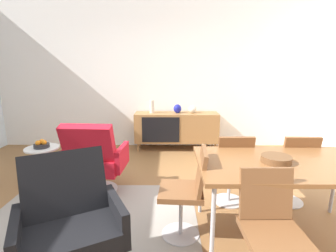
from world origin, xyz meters
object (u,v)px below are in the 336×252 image
at_px(sideboard, 176,127).
at_px(dining_chair_near_window, 188,190).
at_px(armchair_black_shell, 70,221).
at_px(fruit_bowl, 42,145).
at_px(dining_chair_front_left, 270,227).
at_px(wooden_bowl_on_table, 276,159).
at_px(vase_ceramic_small, 152,107).
at_px(vase_cobalt, 193,109).
at_px(lounge_chair_red, 95,158).
at_px(dining_table, 287,166).
at_px(dining_chair_back_right, 293,166).
at_px(side_table_round, 43,161).
at_px(dining_chair_back_left, 232,166).
at_px(vase_sculptural_dark, 177,109).

bearing_deg(sideboard, dining_chair_near_window, -89.24).
bearing_deg(dining_chair_near_window, armchair_black_shell, -151.42).
height_order(dining_chair_near_window, fruit_bowl, dining_chair_near_window).
bearing_deg(dining_chair_front_left, sideboard, 100.16).
height_order(wooden_bowl_on_table, dining_chair_near_window, dining_chair_near_window).
distance_m(vase_ceramic_small, fruit_bowl, 2.10).
xyz_separation_m(vase_ceramic_small, fruit_bowl, (-1.38, -1.56, -0.28)).
bearing_deg(armchair_black_shell, vase_cobalt, 69.50).
xyz_separation_m(armchair_black_shell, fruit_bowl, (-0.99, 1.58, 0.09)).
xyz_separation_m(sideboard, dining_chair_near_window, (0.03, -2.64, 0.03)).
relative_size(lounge_chair_red, fruit_bowl, 4.73).
bearing_deg(vase_cobalt, dining_chair_near_window, -95.94).
bearing_deg(wooden_bowl_on_table, dining_chair_near_window, 179.28).
distance_m(vase_ceramic_small, dining_table, 2.99).
bearing_deg(wooden_bowl_on_table, dining_chair_front_left, -113.77).
height_order(dining_chair_back_right, side_table_round, dining_chair_back_right).
height_order(sideboard, lounge_chair_red, lounge_chair_red).
xyz_separation_m(dining_table, fruit_bowl, (-2.77, 1.08, -0.14)).
height_order(vase_cobalt, dining_table, vase_cobalt).
xyz_separation_m(dining_chair_back_right, lounge_chair_red, (-2.34, 0.27, -0.00)).
bearing_deg(dining_chair_front_left, armchair_black_shell, 177.34).
relative_size(sideboard, dining_chair_front_left, 1.87).
distance_m(dining_chair_back_left, dining_chair_back_right, 0.70).
bearing_deg(dining_table, vase_sculptural_dark, 108.91).
distance_m(dining_table, dining_chair_back_right, 0.70).
relative_size(vase_cobalt, dining_chair_back_left, 0.17).
xyz_separation_m(lounge_chair_red, fruit_bowl, (-0.78, 0.25, 0.09)).
bearing_deg(vase_cobalt, side_table_round, -144.18).
bearing_deg(fruit_bowl, dining_table, -21.37).
height_order(vase_sculptural_dark, dining_chair_near_window, vase_sculptural_dark).
bearing_deg(vase_cobalt, vase_ceramic_small, 180.00).
bearing_deg(dining_chair_back_right, wooden_bowl_on_table, -128.80).
height_order(vase_ceramic_small, dining_chair_front_left, vase_ceramic_small).
xyz_separation_m(dining_table, dining_chair_back_left, (-0.35, 0.56, -0.23)).
height_order(vase_ceramic_small, dining_chair_back_left, vase_ceramic_small).
bearing_deg(side_table_round, dining_chair_front_left, -34.17).
height_order(wooden_bowl_on_table, side_table_round, wooden_bowl_on_table).
height_order(dining_chair_back_right, dining_chair_near_window, same).
xyz_separation_m(dining_chair_front_left, armchair_black_shell, (-1.43, 0.07, -0.00)).
height_order(dining_chair_back_left, dining_chair_near_window, same).
height_order(dining_chair_back_right, armchair_black_shell, armchair_black_shell).
height_order(dining_table, dining_chair_near_window, dining_chair_near_window).
bearing_deg(sideboard, fruit_bowl, -139.92).
xyz_separation_m(wooden_bowl_on_table, side_table_round, (-2.66, 1.10, -0.45)).
distance_m(dining_chair_front_left, fruit_bowl, 2.93).
relative_size(dining_chair_back_left, fruit_bowl, 4.28).
relative_size(dining_chair_back_right, lounge_chair_red, 0.90).
bearing_deg(dining_chair_near_window, dining_chair_back_left, 46.20).
height_order(vase_ceramic_small, fruit_bowl, vase_ceramic_small).
distance_m(dining_chair_back_left, lounge_chair_red, 1.66).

